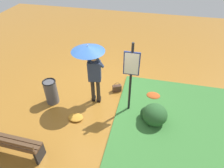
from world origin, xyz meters
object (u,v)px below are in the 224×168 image
object	(u,v)px
park_bench	(13,145)
trash_bin	(51,92)
person_with_umbrella	(91,60)
info_sign_post	(131,71)
handbag	(117,88)

from	to	relation	value
park_bench	trash_bin	bearing A→B (deg)	-89.57
person_with_umbrella	trash_bin	size ratio (longest dim) A/B	2.45
info_sign_post	trash_bin	world-z (taller)	info_sign_post
park_bench	info_sign_post	bearing A→B (deg)	-137.88
handbag	park_bench	bearing A→B (deg)	57.66
park_bench	handbag	bearing A→B (deg)	-122.34
person_with_umbrella	info_sign_post	bearing A→B (deg)	172.57
person_with_umbrella	handbag	xyz separation A→B (m)	(-0.65, -0.65, -1.42)
info_sign_post	park_bench	bearing A→B (deg)	42.12
park_bench	trash_bin	size ratio (longest dim) A/B	1.68
person_with_umbrella	info_sign_post	size ratio (longest dim) A/B	0.89
info_sign_post	park_bench	distance (m)	3.49
person_with_umbrella	park_bench	distance (m)	2.94
person_with_umbrella	park_bench	xyz separation A→B (m)	(1.28, 2.39, -1.15)
handbag	info_sign_post	bearing A→B (deg)	123.89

